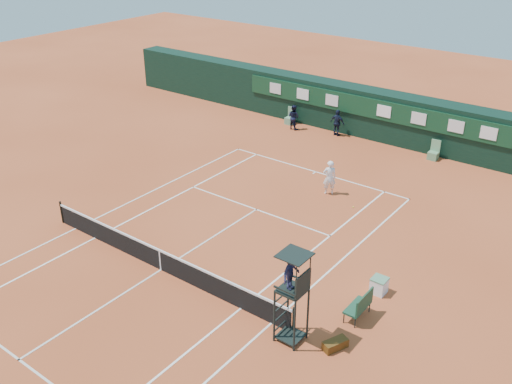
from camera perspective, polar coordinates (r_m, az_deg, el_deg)
ground at (r=23.54m, az=-9.46°, el=-7.68°), size 90.00×90.00×0.00m
court_lines at (r=23.54m, az=-9.46°, el=-7.67°), size 11.05×23.85×0.01m
tennis_net at (r=23.26m, az=-9.56°, el=-6.65°), size 12.90×0.10×1.10m
back_wall at (r=36.81m, az=11.75°, el=7.68°), size 40.00×1.65×3.00m
linesman_chair_left at (r=38.69m, az=3.41°, el=7.26°), size 0.55×0.50×1.15m
linesman_chair_right at (r=34.57m, az=17.32°, el=3.64°), size 0.55×0.50×1.15m
umpire_chair at (r=18.48m, az=3.63°, el=-8.70°), size 0.96×0.95×3.42m
player_bench at (r=20.75m, az=10.41°, el=-11.04°), size 0.56×1.20×1.10m
tennis_bag at (r=19.70m, az=7.93°, el=-14.86°), size 0.68×0.94×0.32m
cooler at (r=22.30m, az=12.20°, el=-9.11°), size 0.57×0.57×0.65m
tennis_ball at (r=28.15m, az=9.70°, el=-1.49°), size 0.07×0.07×0.07m
player at (r=28.96m, az=7.35°, el=1.46°), size 0.79×0.76×1.82m
ball_kid_left at (r=37.62m, az=3.77°, el=7.48°), size 0.85×0.69×1.64m
ball_kid_right at (r=36.75m, az=8.13°, el=6.86°), size 1.02×0.48×1.71m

